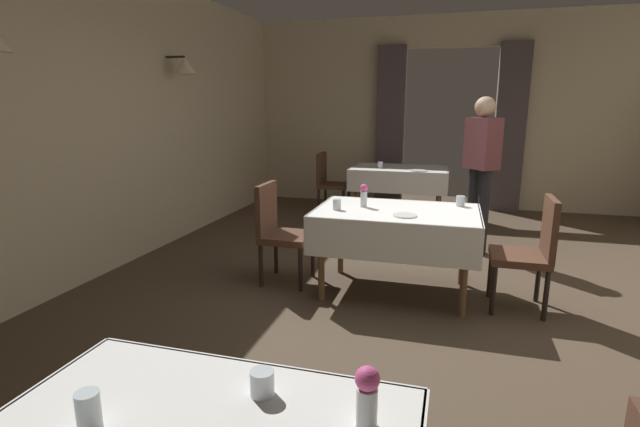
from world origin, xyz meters
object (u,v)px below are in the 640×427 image
object	(u,v)px
dining_table_far	(400,174)
plate_mid_b	(405,215)
person_waiter_by_doorway	(481,162)
glass_mid_d	(460,201)
plate_far_b	(418,171)
chair_mid_right	(531,249)
flower_vase_mid	(364,195)
chair_far_left	(329,180)
glass_near_b	(262,383)
dining_table_mid	(397,222)
glass_mid_c	(337,204)
glass_near_d	(89,411)
flower_vase_near	(367,395)
glass_far_a	(380,165)
chair_mid_left	(279,228)

from	to	relation	value
dining_table_far	plate_mid_b	size ratio (longest dim) A/B	7.02
plate_mid_b	person_waiter_by_doorway	bearing A→B (deg)	68.75
glass_mid_d	plate_far_b	world-z (taller)	glass_mid_d
glass_mid_d	chair_mid_right	bearing A→B (deg)	-34.32
plate_mid_b	flower_vase_mid	bearing A→B (deg)	145.66
chair_far_left	glass_near_b	bearing A→B (deg)	-77.19
dining_table_mid	glass_near_b	distance (m)	2.79
glass_near_b	glass_mid_c	size ratio (longest dim) A/B	0.89
chair_mid_right	glass_mid_d	distance (m)	0.73
dining_table_mid	glass_near_d	distance (m)	3.11
chair_far_left	glass_near_d	distance (m)	6.04
dining_table_far	chair_far_left	size ratio (longest dim) A/B	1.48
dining_table_mid	plate_mid_b	bearing A→B (deg)	-68.23
flower_vase_near	glass_far_a	world-z (taller)	flower_vase_near
chair_far_left	glass_mid_c	world-z (taller)	chair_far_left
dining_table_far	person_waiter_by_doorway	size ratio (longest dim) A/B	0.80
dining_table_mid	chair_mid_left	size ratio (longest dim) A/B	1.50
flower_vase_near	glass_near_b	distance (m)	0.35
dining_table_far	glass_near_b	xyz separation A→B (m)	(0.22, -5.66, 0.14)
glass_near_b	plate_far_b	size ratio (longest dim) A/B	0.34
flower_vase_mid	dining_table_mid	bearing A→B (deg)	-7.70
dining_table_mid	chair_mid_right	bearing A→B (deg)	-4.15
chair_mid_right	plate_mid_b	xyz separation A→B (m)	(-0.99, -0.15, 0.24)
dining_table_mid	glass_near_b	xyz separation A→B (m)	(-0.08, -2.79, 0.15)
dining_table_mid	glass_far_a	world-z (taller)	glass_far_a
dining_table_mid	flower_vase_near	size ratio (longest dim) A/B	7.59
chair_mid_right	glass_mid_d	world-z (taller)	chair_mid_right
dining_table_mid	glass_mid_c	bearing A→B (deg)	-164.37
dining_table_far	chair_mid_left	world-z (taller)	chair_mid_left
chair_mid_right	glass_mid_c	size ratio (longest dim) A/B	10.22
plate_far_b	person_waiter_by_doorway	world-z (taller)	person_waiter_by_doorway
dining_table_far	chair_mid_left	xyz separation A→B (m)	(-0.78, -2.90, -0.13)
plate_mid_b	dining_table_far	bearing A→B (deg)	97.19
glass_far_a	chair_far_left	bearing A→B (deg)	167.62
flower_vase_near	plate_far_b	world-z (taller)	flower_vase_near
dining_table_far	chair_mid_right	world-z (taller)	chair_mid_right
dining_table_mid	glass_mid_d	size ratio (longest dim) A/B	15.03
glass_mid_c	glass_far_a	world-z (taller)	glass_far_a
dining_table_far	plate_mid_b	distance (m)	3.12
plate_mid_b	chair_far_left	bearing A→B (deg)	115.10
flower_vase_near	glass_near_d	bearing A→B (deg)	-163.08
glass_near_d	glass_mid_c	distance (m)	2.93
flower_vase_mid	flower_vase_near	bearing A→B (deg)	-79.12
glass_mid_c	glass_mid_d	world-z (taller)	glass_mid_d
dining_table_mid	plate_far_b	world-z (taller)	plate_far_b
glass_mid_d	flower_vase_mid	bearing A→B (deg)	-162.41
dining_table_far	flower_vase_near	size ratio (longest dim) A/B	7.51
glass_mid_c	plate_far_b	world-z (taller)	glass_mid_c
glass_near_d	glass_mid_d	size ratio (longest dim) A/B	1.24
chair_mid_right	person_waiter_by_doorway	bearing A→B (deg)	102.95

